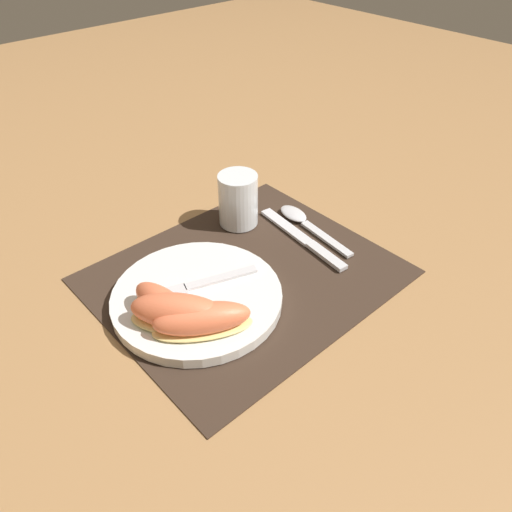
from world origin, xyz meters
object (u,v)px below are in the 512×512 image
at_px(citrus_wedge_0, 165,308).
at_px(citrus_wedge_2, 202,320).
at_px(juice_glass, 238,202).
at_px(citrus_wedge_1, 179,313).
at_px(fork, 192,288).
at_px(spoon, 302,220).
at_px(knife, 304,239).
at_px(plate, 197,297).

xyz_separation_m(citrus_wedge_0, citrus_wedge_2, (0.02, -0.05, -0.00)).
height_order(juice_glass, citrus_wedge_2, juice_glass).
bearing_deg(citrus_wedge_1, fork, 40.62).
bearing_deg(spoon, citrus_wedge_0, -170.84).
height_order(juice_glass, citrus_wedge_1, juice_glass).
bearing_deg(citrus_wedge_2, citrus_wedge_0, 114.43).
bearing_deg(citrus_wedge_1, citrus_wedge_2, -59.58).
bearing_deg(knife, fork, 176.94).
xyz_separation_m(plate, spoon, (0.26, 0.04, -0.00)).
distance_m(plate, spoon, 0.26).
distance_m(knife, citrus_wedge_0, 0.28).
height_order(spoon, fork, fork).
height_order(knife, spoon, spoon).
height_order(spoon, citrus_wedge_1, citrus_wedge_1).
bearing_deg(juice_glass, citrus_wedge_0, -151.74).
bearing_deg(spoon, plate, -171.53).
relative_size(citrus_wedge_0, citrus_wedge_2, 0.89).
bearing_deg(citrus_wedge_1, spoon, 13.18).
relative_size(citrus_wedge_0, citrus_wedge_1, 0.90).
height_order(fork, citrus_wedge_2, citrus_wedge_2).
distance_m(juice_glass, spoon, 0.12).
relative_size(citrus_wedge_1, citrus_wedge_2, 0.99).
relative_size(fork, citrus_wedge_0, 1.43).
height_order(juice_glass, citrus_wedge_0, juice_glass).
bearing_deg(fork, plate, -87.31).
relative_size(fork, citrus_wedge_2, 1.27).
height_order(spoon, citrus_wedge_2, citrus_wedge_2).
bearing_deg(spoon, knife, -133.06).
xyz_separation_m(juice_glass, fork, (-0.18, -0.10, -0.02)).
xyz_separation_m(plate, citrus_wedge_2, (-0.04, -0.06, 0.03)).
bearing_deg(citrus_wedge_0, plate, 12.18).
height_order(citrus_wedge_0, citrus_wedge_2, citrus_wedge_0).
xyz_separation_m(plate, citrus_wedge_0, (-0.06, -0.01, 0.03)).
relative_size(knife, spoon, 1.16).
distance_m(citrus_wedge_0, citrus_wedge_2, 0.05).
distance_m(citrus_wedge_0, citrus_wedge_1, 0.02).
bearing_deg(knife, citrus_wedge_0, -177.70).
bearing_deg(citrus_wedge_2, plate, 60.05).
bearing_deg(citrus_wedge_1, plate, 33.11).
relative_size(plate, citrus_wedge_2, 1.77).
bearing_deg(spoon, juice_glass, 137.27).
relative_size(spoon, fork, 1.01).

